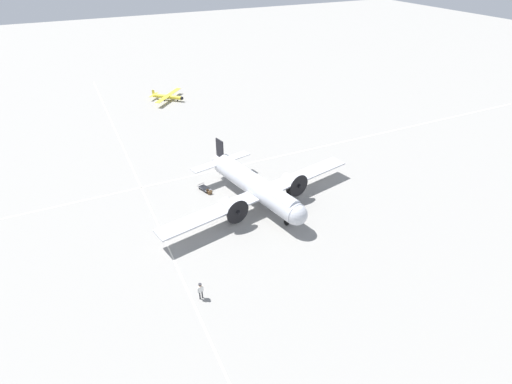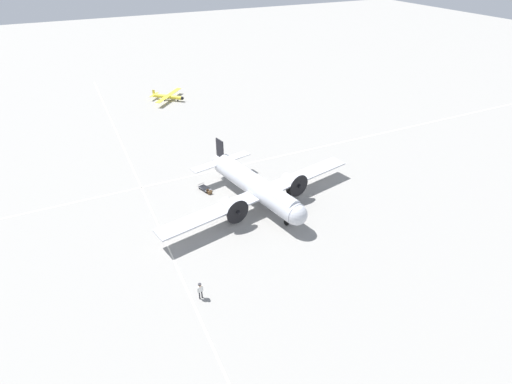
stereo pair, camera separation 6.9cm
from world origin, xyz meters
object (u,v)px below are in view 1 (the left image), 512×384
object	(u,v)px
crew_foreground	(200,289)
suitcase_upright_spare	(210,193)
baggage_cart	(205,188)
light_aircraft_distant	(168,97)
suitcase_near_door	(208,191)
airliner_main	(258,187)

from	to	relation	value
crew_foreground	suitcase_upright_spare	bearing A→B (deg)	54.53
baggage_cart	light_aircraft_distant	distance (m)	35.58
light_aircraft_distant	crew_foreground	bearing A→B (deg)	-59.73
baggage_cart	light_aircraft_distant	size ratio (longest dim) A/B	0.26
suitcase_near_door	suitcase_upright_spare	bearing A→B (deg)	-65.93
airliner_main	light_aircraft_distant	xyz separation A→B (m)	(0.10, 41.22, -1.69)
airliner_main	baggage_cart	distance (m)	7.90
airliner_main	baggage_cart	world-z (taller)	airliner_main
suitcase_near_door	suitcase_upright_spare	size ratio (longest dim) A/B	1.10
baggage_cart	suitcase_near_door	bearing A→B (deg)	-13.33
airliner_main	crew_foreground	bearing A→B (deg)	-56.64
suitcase_near_door	suitcase_upright_spare	world-z (taller)	suitcase_near_door
crew_foreground	suitcase_upright_spare	world-z (taller)	crew_foreground
crew_foreground	suitcase_near_door	bearing A→B (deg)	55.56
crew_foreground	baggage_cart	distance (m)	18.37
suitcase_near_door	baggage_cart	xyz separation A→B (m)	(-0.08, 0.86, -0.01)
suitcase_near_door	baggage_cart	bearing A→B (deg)	95.12
airliner_main	light_aircraft_distant	world-z (taller)	airliner_main
suitcase_near_door	baggage_cart	distance (m)	0.86
airliner_main	light_aircraft_distant	size ratio (longest dim) A/B	3.56
crew_foreground	airliner_main	bearing A→B (deg)	32.55
suitcase_near_door	airliner_main	bearing A→B (deg)	-47.96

